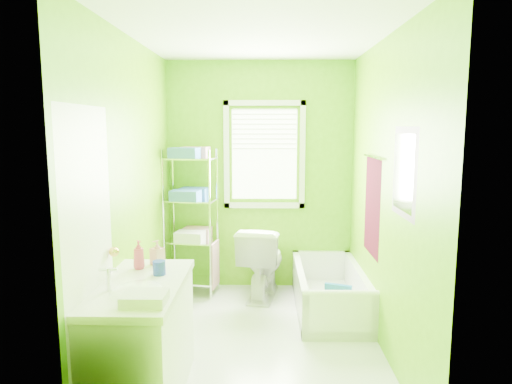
{
  "coord_description": "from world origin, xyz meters",
  "views": [
    {
      "loc": [
        0.06,
        -3.75,
        1.87
      ],
      "look_at": [
        -0.02,
        0.25,
        1.29
      ],
      "focal_mm": 32.0,
      "sensor_mm": 36.0,
      "label": 1
    }
  ],
  "objects_px": {
    "bathtub": "(329,297)",
    "vanity": "(142,338)",
    "toilet": "(262,261)",
    "wire_shelf_unit": "(193,206)"
  },
  "relations": [
    {
      "from": "bathtub",
      "to": "vanity",
      "type": "distance_m",
      "value": 2.16
    },
    {
      "from": "bathtub",
      "to": "toilet",
      "type": "xyz_separation_m",
      "value": [
        -0.69,
        0.41,
        0.26
      ]
    },
    {
      "from": "bathtub",
      "to": "toilet",
      "type": "relative_size",
      "value": 1.77
    },
    {
      "from": "toilet",
      "to": "wire_shelf_unit",
      "type": "height_order",
      "value": "wire_shelf_unit"
    },
    {
      "from": "bathtub",
      "to": "wire_shelf_unit",
      "type": "bearing_deg",
      "value": 161.57
    },
    {
      "from": "vanity",
      "to": "wire_shelf_unit",
      "type": "xyz_separation_m",
      "value": [
        0.04,
        2.02,
        0.56
      ]
    },
    {
      "from": "bathtub",
      "to": "wire_shelf_unit",
      "type": "height_order",
      "value": "wire_shelf_unit"
    },
    {
      "from": "toilet",
      "to": "vanity",
      "type": "relative_size",
      "value": 0.73
    },
    {
      "from": "vanity",
      "to": "wire_shelf_unit",
      "type": "relative_size",
      "value": 0.67
    },
    {
      "from": "bathtub",
      "to": "vanity",
      "type": "bearing_deg",
      "value": -134.34
    }
  ]
}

